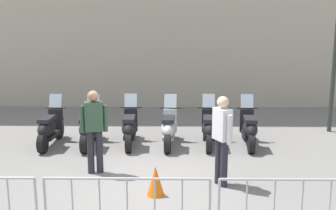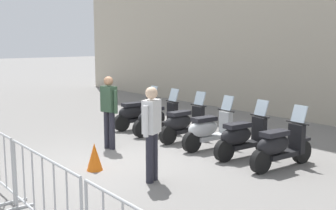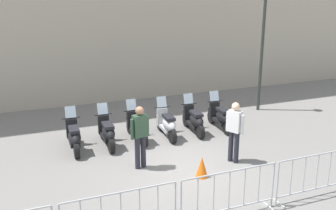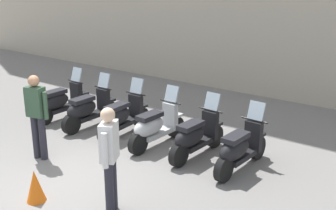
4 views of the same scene
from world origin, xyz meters
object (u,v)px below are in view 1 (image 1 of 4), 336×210
officer_mid_plaza (94,127)px  traffic_cone (155,181)px  motorcycle_4 (209,129)px  motorcycle_5 (249,129)px  officer_near_row_end (222,136)px  motorcycle_0 (50,129)px  motorcycle_3 (169,129)px  motorcycle_2 (130,128)px  motorcycle_1 (89,129)px

officer_mid_plaza → traffic_cone: officer_mid_plaza is taller
motorcycle_4 → officer_mid_plaza: size_ratio=0.99×
traffic_cone → motorcycle_5: bearing=46.5°
officer_near_row_end → officer_mid_plaza: 2.60m
motorcycle_0 → motorcycle_4: 3.99m
motorcycle_3 → officer_near_row_end: size_ratio=0.99×
motorcycle_2 → traffic_cone: motorcycle_2 is taller
motorcycle_4 → motorcycle_2: bearing=172.8°
motorcycle_3 → officer_near_row_end: (0.73, -2.55, 0.53)m
motorcycle_5 → traffic_cone: size_ratio=3.12×
motorcycle_1 → officer_near_row_end: bearing=-45.3°
motorcycle_0 → motorcycle_5: (4.95, -0.55, 0.00)m
motorcycle_4 → traffic_cone: (-1.55, -2.82, -0.18)m
officer_near_row_end → officer_mid_plaza: (-2.44, 0.90, 0.00)m
motorcycle_1 → motorcycle_3: same height
motorcycle_0 → motorcycle_3: size_ratio=1.00×
motorcycle_3 → motorcycle_5: size_ratio=1.00×
motorcycle_0 → motorcycle_5: size_ratio=1.00×
motorcycle_2 → motorcycle_3: 0.99m
motorcycle_5 → officer_near_row_end: bearing=-118.3°
motorcycle_1 → officer_near_row_end: size_ratio=1.00×
officer_near_row_end → motorcycle_3: bearing=106.0°
officer_near_row_end → motorcycle_4: bearing=83.9°
motorcycle_2 → motorcycle_4: same height
officer_near_row_end → traffic_cone: size_ratio=3.15×
motorcycle_3 → officer_near_row_end: officer_near_row_end is taller
motorcycle_2 → officer_near_row_end: bearing=-57.8°
motorcycle_3 → officer_mid_plaza: 2.43m
motorcycle_1 → officer_near_row_end: 3.90m
motorcycle_4 → motorcycle_1: bearing=174.7°
motorcycle_1 → officer_mid_plaza: bearing=-81.5°
motorcycle_0 → officer_near_row_end: bearing=-37.8°
officer_mid_plaza → motorcycle_0: bearing=122.6°
motorcycle_3 → motorcycle_0: bearing=173.7°
motorcycle_4 → traffic_cone: size_ratio=3.12×
motorcycle_0 → motorcycle_3: (2.97, -0.33, 0.00)m
motorcycle_2 → traffic_cone: bearing=-82.1°
motorcycle_1 → motorcycle_2: (1.01, -0.03, 0.00)m
motorcycle_0 → traffic_cone: bearing=-53.1°
motorcycle_2 → motorcycle_4: 1.99m
motorcycle_2 → officer_mid_plaza: (-0.73, -1.82, 0.53)m
motorcycle_4 → motorcycle_5: bearing=-8.3°
motorcycle_2 → officer_mid_plaza: size_ratio=1.00×
motorcycle_4 → motorcycle_5: (0.99, -0.14, 0.00)m
motorcycle_0 → officer_near_row_end: 4.72m
officer_near_row_end → traffic_cone: bearing=-164.7°
motorcycle_5 → motorcycle_1: bearing=173.9°
motorcycle_4 → officer_near_row_end: size_ratio=0.99×
motorcycle_1 → officer_near_row_end: (2.71, -2.74, 0.53)m
motorcycle_1 → motorcycle_4: 2.99m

